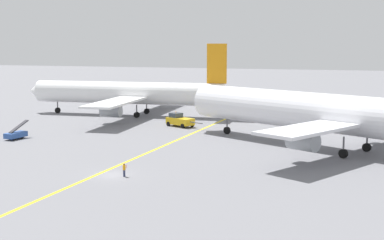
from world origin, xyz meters
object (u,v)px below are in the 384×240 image
(pushback_tug, at_px, (180,120))
(gse_belt_loader_portside, at_px, (16,134))
(airliner_being_pushed, at_px, (337,114))
(ground_crew_ramp_agent_by_cones, at_px, (124,170))
(airliner_at_gate_left, at_px, (130,93))

(pushback_tug, distance_m, gse_belt_loader_portside, 31.51)
(pushback_tug, xyz_separation_m, gse_belt_loader_portside, (-21.65, -22.88, -0.42))
(airliner_being_pushed, bearing_deg, pushback_tug, 153.29)
(airliner_being_pushed, height_order, ground_crew_ramp_agent_by_cones, airliner_being_pushed)
(airliner_being_pushed, xyz_separation_m, gse_belt_loader_portside, (-53.06, -7.08, -4.90))
(pushback_tug, bearing_deg, airliner_at_gate_left, 144.05)
(airliner_at_gate_left, height_order, gse_belt_loader_portside, airliner_at_gate_left)
(airliner_at_gate_left, bearing_deg, pushback_tug, -35.95)
(airliner_at_gate_left, bearing_deg, ground_crew_ramp_agent_by_cones, -65.01)
(airliner_at_gate_left, distance_m, gse_belt_loader_portside, 35.54)
(pushback_tug, bearing_deg, gse_belt_loader_portside, -133.42)
(airliner_at_gate_left, xyz_separation_m, pushback_tug, (16.58, -12.03, -3.88))
(pushback_tug, xyz_separation_m, ground_crew_ramp_agent_by_cones, (7.99, -40.69, -0.37))
(gse_belt_loader_portside, bearing_deg, airliner_at_gate_left, 81.74)
(ground_crew_ramp_agent_by_cones, bearing_deg, pushback_tug, 101.11)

